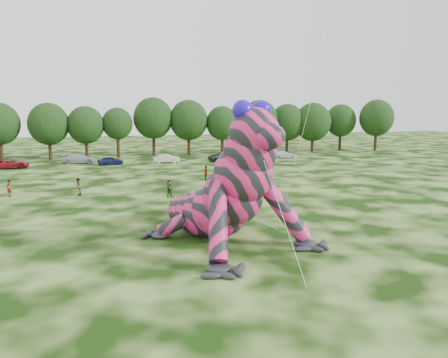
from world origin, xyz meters
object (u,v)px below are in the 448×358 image
(car_2, at_px, (10,164))
(spectator_2, at_px, (222,168))
(car_7, at_px, (284,155))
(tree_9, at_px, (118,133))
(tree_8, at_px, (86,132))
(tree_12, at_px, (222,130))
(tree_16, at_px, (340,127))
(car_6, at_px, (223,158))
(tree_7, at_px, (49,131))
(car_3, at_px, (80,159))
(car_4, at_px, (111,161))
(tree_10, at_px, (153,127))
(tree_6, at_px, (0,132))
(tree_17, at_px, (376,125))
(tree_13, at_px, (259,127))
(tree_11, at_px, (189,128))
(inflatable_gecko, at_px, (208,169))
(spectator_3, at_px, (206,173))
(tree_14, at_px, (287,128))
(spectator_5, at_px, (170,188))
(spectator_1, at_px, (78,187))
(tree_15, at_px, (313,127))
(car_5, at_px, (167,159))
(spectator_0, at_px, (9,188))

(car_2, height_order, spectator_2, spectator_2)
(car_7, bearing_deg, tree_9, 82.89)
(tree_8, height_order, tree_12, tree_12)
(tree_9, distance_m, tree_16, 44.43)
(car_6, distance_m, spectator_2, 14.59)
(tree_7, xyz_separation_m, tree_9, (11.15, 0.54, -0.40))
(car_3, bearing_deg, car_4, -114.02)
(car_2, bearing_deg, tree_10, -71.26)
(tree_6, xyz_separation_m, tree_17, (69.51, -0.02, 0.40))
(tree_13, relative_size, car_7, 2.35)
(tree_11, distance_m, tree_12, 6.27)
(inflatable_gecko, height_order, spectator_3, inflatable_gecko)
(tree_7, bearing_deg, tree_8, 1.78)
(car_4, height_order, car_6, car_6)
(tree_12, bearing_deg, tree_6, -178.39)
(tree_14, relative_size, car_7, 2.18)
(tree_8, bearing_deg, car_4, -68.96)
(tree_17, height_order, car_7, tree_17)
(inflatable_gecko, xyz_separation_m, tree_13, (21.36, 50.38, 0.54))
(tree_13, distance_m, car_6, 15.02)
(inflatable_gecko, relative_size, tree_17, 1.76)
(tree_11, bearing_deg, car_2, -157.40)
(tree_9, height_order, spectator_5, tree_9)
(car_4, bearing_deg, tree_16, -86.33)
(spectator_1, bearing_deg, spectator_2, 114.00)
(tree_16, xyz_separation_m, car_3, (-50.43, -9.41, -3.93))
(car_2, bearing_deg, tree_14, -86.02)
(tree_8, relative_size, tree_16, 0.95)
(tree_6, xyz_separation_m, tree_11, (31.34, 1.51, 0.29))
(tree_15, height_order, spectator_5, tree_15)
(tree_17, bearing_deg, spectator_5, -142.38)
(tree_15, xyz_separation_m, tree_16, (6.97, 1.60, -0.13))
(tree_10, relative_size, spectator_3, 6.07)
(tree_13, distance_m, spectator_1, 45.86)
(car_6, bearing_deg, car_3, 76.54)
(tree_11, relative_size, car_5, 2.45)
(tree_9, distance_m, car_5, 12.90)
(tree_12, xyz_separation_m, spectator_2, (-6.61, -25.14, -3.60))
(tree_9, bearing_deg, car_2, -144.78)
(tree_11, xyz_separation_m, tree_17, (38.16, -1.53, 0.11))
(tree_7, distance_m, car_5, 21.08)
(tree_8, height_order, tree_11, tree_11)
(spectator_0, bearing_deg, spectator_1, 91.02)
(tree_16, relative_size, spectator_3, 5.42)
(tree_9, height_order, spectator_0, tree_9)
(car_5, height_order, spectator_2, spectator_2)
(car_3, xyz_separation_m, spectator_2, (18.38, -17.37, 0.14))
(tree_17, relative_size, spectator_0, 6.02)
(tree_16, bearing_deg, tree_6, -177.56)
(car_3, bearing_deg, car_6, -89.54)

